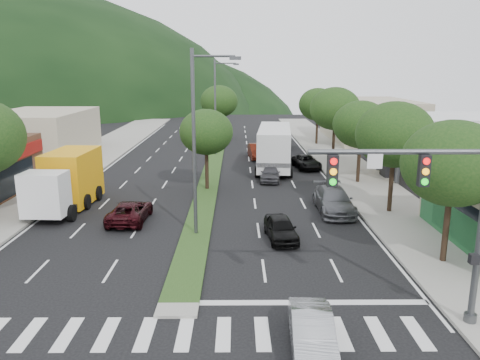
{
  "coord_description": "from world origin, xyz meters",
  "views": [
    {
      "loc": [
        2.28,
        -16.55,
        8.9
      ],
      "look_at": [
        2.46,
        11.1,
        2.39
      ],
      "focal_mm": 35.0,
      "sensor_mm": 36.0,
      "label": 1
    }
  ],
  "objects_px": {
    "traffic_signal": "(439,201)",
    "car_queue_a": "(281,228)",
    "streetlight_mid": "(217,103)",
    "motorhome": "(274,147)",
    "car_queue_d": "(307,162)",
    "tree_med_near": "(206,132)",
    "car_queue_e": "(271,173)",
    "tree_r_a": "(453,163)",
    "car_queue_b": "(334,200)",
    "sedan_silver": "(312,333)",
    "car_queue_f": "(282,143)",
    "tree_r_c": "(361,125)",
    "tree_r_d": "(335,109)",
    "box_truck": "(68,182)",
    "tree_med_far": "(219,101)",
    "streetlight_near": "(198,135)",
    "suv_maroon": "(130,211)",
    "tree_r_b": "(395,135)",
    "car_queue_c": "(257,151)",
    "tree_r_e": "(318,104)"
  },
  "relations": [
    {
      "from": "streetlight_mid",
      "to": "car_queue_b",
      "type": "xyz_separation_m",
      "value": [
        8.28,
        -20.71,
        -4.81
      ]
    },
    {
      "from": "suv_maroon",
      "to": "car_queue_a",
      "type": "distance_m",
      "value": 9.34
    },
    {
      "from": "streetlight_mid",
      "to": "car_queue_d",
      "type": "distance_m",
      "value": 12.13
    },
    {
      "from": "tree_med_far",
      "to": "motorhome",
      "type": "relative_size",
      "value": 0.68
    },
    {
      "from": "tree_r_a",
      "to": "sedan_silver",
      "type": "relative_size",
      "value": 1.72
    },
    {
      "from": "traffic_signal",
      "to": "car_queue_b",
      "type": "distance_m",
      "value": 14.37
    },
    {
      "from": "tree_med_near",
      "to": "car_queue_e",
      "type": "height_order",
      "value": "tree_med_near"
    },
    {
      "from": "car_queue_d",
      "to": "car_queue_a",
      "type": "bearing_deg",
      "value": -109.54
    },
    {
      "from": "tree_r_c",
      "to": "car_queue_f",
      "type": "xyz_separation_m",
      "value": [
        -4.46,
        17.26,
        -4.14
      ]
    },
    {
      "from": "car_queue_e",
      "to": "tree_med_near",
      "type": "bearing_deg",
      "value": -141.92
    },
    {
      "from": "tree_med_near",
      "to": "car_queue_c",
      "type": "distance_m",
      "value": 14.18
    },
    {
      "from": "streetlight_mid",
      "to": "streetlight_near",
      "type": "bearing_deg",
      "value": -90.0
    },
    {
      "from": "car_queue_b",
      "to": "motorhome",
      "type": "height_order",
      "value": "motorhome"
    },
    {
      "from": "tree_r_b",
      "to": "box_truck",
      "type": "relative_size",
      "value": 0.92
    },
    {
      "from": "car_queue_d",
      "to": "tree_r_c",
      "type": "bearing_deg",
      "value": -68.58
    },
    {
      "from": "tree_r_a",
      "to": "tree_r_d",
      "type": "xyz_separation_m",
      "value": [
        0.0,
        26.0,
        0.36
      ]
    },
    {
      "from": "sedan_silver",
      "to": "car_queue_b",
      "type": "relative_size",
      "value": 0.73
    },
    {
      "from": "box_truck",
      "to": "tree_med_far",
      "type": "bearing_deg",
      "value": -103.19
    },
    {
      "from": "car_queue_e",
      "to": "car_queue_a",
      "type": "bearing_deg",
      "value": -84.17
    },
    {
      "from": "car_queue_c",
      "to": "motorhome",
      "type": "height_order",
      "value": "motorhome"
    },
    {
      "from": "tree_med_far",
      "to": "car_queue_c",
      "type": "relative_size",
      "value": 1.52
    },
    {
      "from": "sedan_silver",
      "to": "car_queue_a",
      "type": "distance_m",
      "value": 10.29
    },
    {
      "from": "tree_r_d",
      "to": "streetlight_mid",
      "type": "height_order",
      "value": "streetlight_mid"
    },
    {
      "from": "tree_r_d",
      "to": "box_truck",
      "type": "bearing_deg",
      "value": -141.4
    },
    {
      "from": "streetlight_mid",
      "to": "car_queue_f",
      "type": "xyz_separation_m",
      "value": [
        7.33,
        4.26,
        -4.98
      ]
    },
    {
      "from": "tree_r_e",
      "to": "tree_med_far",
      "type": "distance_m",
      "value": 12.65
    },
    {
      "from": "car_queue_a",
      "to": "motorhome",
      "type": "bearing_deg",
      "value": 80.38
    },
    {
      "from": "tree_med_near",
      "to": "car_queue_e",
      "type": "distance_m",
      "value": 6.97
    },
    {
      "from": "suv_maroon",
      "to": "tree_r_e",
      "type": "bearing_deg",
      "value": -116.95
    },
    {
      "from": "tree_r_b",
      "to": "tree_r_e",
      "type": "distance_m",
      "value": 28.0
    },
    {
      "from": "tree_r_d",
      "to": "motorhome",
      "type": "relative_size",
      "value": 0.7
    },
    {
      "from": "tree_r_c",
      "to": "car_queue_f",
      "type": "bearing_deg",
      "value": 104.5
    },
    {
      "from": "car_queue_a",
      "to": "motorhome",
      "type": "distance_m",
      "value": 18.54
    },
    {
      "from": "tree_med_near",
      "to": "tree_r_d",
      "type": "bearing_deg",
      "value": 45.0
    },
    {
      "from": "streetlight_mid",
      "to": "sedan_silver",
      "type": "bearing_deg",
      "value": -82.89
    },
    {
      "from": "tree_r_a",
      "to": "tree_med_near",
      "type": "bearing_deg",
      "value": 130.6
    },
    {
      "from": "streetlight_mid",
      "to": "car_queue_a",
      "type": "distance_m",
      "value": 26.56
    },
    {
      "from": "car_queue_a",
      "to": "car_queue_d",
      "type": "relative_size",
      "value": 0.84
    },
    {
      "from": "streetlight_mid",
      "to": "sedan_silver",
      "type": "relative_size",
      "value": 2.59
    },
    {
      "from": "tree_med_near",
      "to": "car_queue_e",
      "type": "bearing_deg",
      "value": 30.46
    },
    {
      "from": "car_queue_b",
      "to": "traffic_signal",
      "type": "bearing_deg",
      "value": -87.58
    },
    {
      "from": "tree_r_a",
      "to": "streetlight_mid",
      "type": "height_order",
      "value": "streetlight_mid"
    },
    {
      "from": "suv_maroon",
      "to": "motorhome",
      "type": "bearing_deg",
      "value": -121.09
    },
    {
      "from": "sedan_silver",
      "to": "car_queue_f",
      "type": "relative_size",
      "value": 0.92
    },
    {
      "from": "traffic_signal",
      "to": "car_queue_a",
      "type": "height_order",
      "value": "traffic_signal"
    },
    {
      "from": "streetlight_mid",
      "to": "motorhome",
      "type": "distance_m",
      "value": 9.77
    },
    {
      "from": "tree_r_b",
      "to": "box_truck",
      "type": "height_order",
      "value": "tree_r_b"
    },
    {
      "from": "tree_r_d",
      "to": "car_queue_e",
      "type": "distance_m",
      "value": 12.25
    },
    {
      "from": "motorhome",
      "to": "tree_r_c",
      "type": "bearing_deg",
      "value": -37.13
    },
    {
      "from": "streetlight_near",
      "to": "car_queue_b",
      "type": "bearing_deg",
      "value": 27.37
    }
  ]
}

